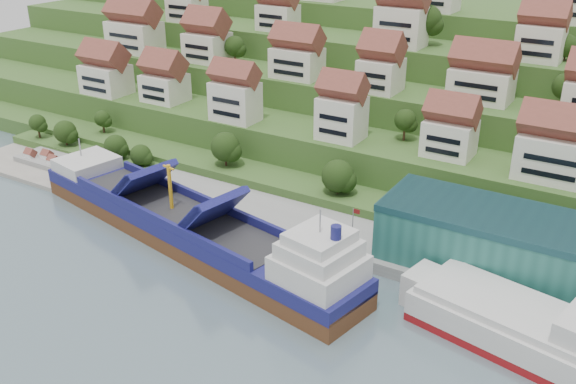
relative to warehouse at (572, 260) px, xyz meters
The scene contains 11 objects.
ground 55.18m from the warehouse, 161.90° to the right, with size 300.00×300.00×0.00m, color slate.
quay 32.64m from the warehouse, behind, with size 180.00×14.00×2.20m, color gray.
pebble_beach 110.32m from the warehouse, behind, with size 45.00×20.00×1.00m, color gray.
hillside 101.03m from the warehouse, 121.00° to the left, with size 260.00×128.00×31.00m.
hillside_village 68.95m from the warehouse, 139.02° to the left, with size 157.75×64.09×29.04m.
hillside_trees 69.14m from the warehouse, 157.75° to the left, with size 141.63×60.42×31.90m.
warehouse is the anchor object (origin of this frame).
flagpole 34.60m from the warehouse, 168.33° to the right, with size 1.28×0.16×8.00m.
beach_huts 112.29m from the warehouse, behind, with size 14.40×3.70×2.20m.
cargo_ship 63.17m from the warehouse, 164.32° to the right, with size 77.53×26.30×16.99m.
second_ship 16.34m from the warehouse, 94.64° to the right, with size 35.29×18.77×9.72m.
Camera 1 is at (59.05, -78.45, 57.96)m, focal length 40.00 mm.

